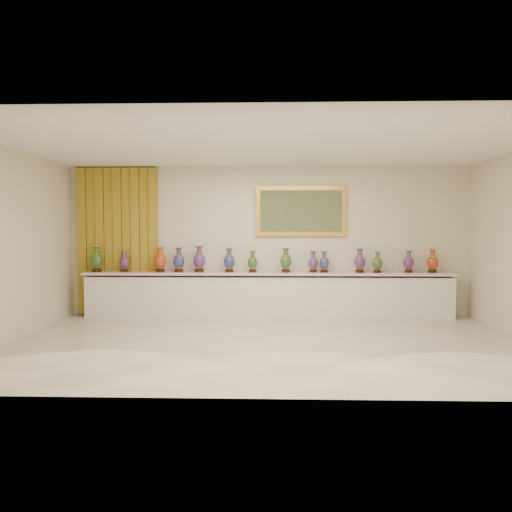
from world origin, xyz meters
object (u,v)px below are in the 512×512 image
(vase_1, at_px, (125,262))
(vase_2, at_px, (160,261))
(vase_0, at_px, (97,260))
(counter, at_px, (268,296))

(vase_1, xyz_separation_m, vase_2, (0.73, -0.07, 0.04))
(vase_0, xyz_separation_m, vase_2, (1.27, 0.00, -0.00))
(vase_0, bearing_deg, vase_1, 7.83)
(counter, xyz_separation_m, vase_0, (-3.39, -0.05, 0.69))
(counter, height_order, vase_0, vase_0)
(counter, distance_m, vase_2, 2.24)
(vase_1, bearing_deg, counter, -0.40)
(vase_0, distance_m, vase_2, 1.27)
(counter, bearing_deg, vase_1, 179.60)
(counter, height_order, vase_1, vase_1)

